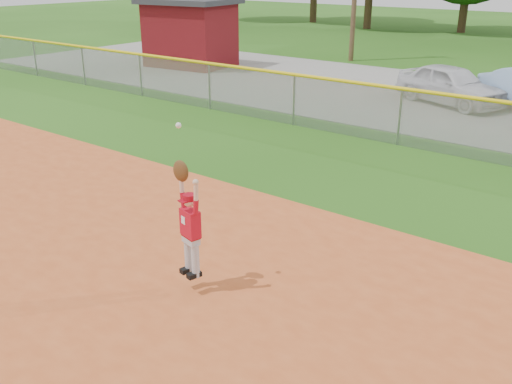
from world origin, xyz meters
TOP-DOWN VIEW (x-y plane):
  - ground at (0.00, 0.00)m, footprint 120.00×120.00m
  - parking_strip at (0.00, 16.00)m, footprint 44.00×10.00m
  - car_white_a at (-0.62, 15.43)m, footprint 4.21×2.86m
  - utility_shed at (-13.12, 15.87)m, footprint 4.42×3.64m
  - outfield_fence at (0.00, 10.00)m, footprint 40.06×0.10m
  - ballplayer at (0.75, 1.34)m, footprint 0.56×0.31m

SIDE VIEW (x-z plane):
  - ground at x=0.00m, z-range 0.00..0.00m
  - parking_strip at x=0.00m, z-range 0.00..0.03m
  - car_white_a at x=-0.62m, z-range 0.03..1.36m
  - outfield_fence at x=0.00m, z-range 0.11..1.66m
  - ballplayer at x=0.75m, z-range 0.03..2.24m
  - utility_shed at x=-13.12m, z-range 0.03..3.08m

